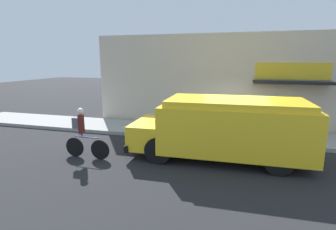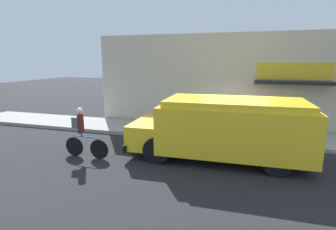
# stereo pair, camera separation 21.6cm
# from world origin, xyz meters

# --- Properties ---
(ground_plane) EXTENTS (70.00, 70.00, 0.00)m
(ground_plane) POSITION_xyz_m (0.00, 0.00, 0.00)
(ground_plane) COLOR #232326
(sidewalk) EXTENTS (28.00, 2.36, 0.15)m
(sidewalk) POSITION_xyz_m (0.00, 1.18, 0.08)
(sidewalk) COLOR #999993
(sidewalk) RESTS_ON ground_plane
(storefront) EXTENTS (14.34, 1.02, 4.55)m
(storefront) POSITION_xyz_m (0.07, 2.57, 2.28)
(storefront) COLOR beige
(storefront) RESTS_ON ground_plane
(school_bus) EXTENTS (5.96, 2.89, 2.04)m
(school_bus) POSITION_xyz_m (-0.27, -1.53, 1.09)
(school_bus) COLOR yellow
(school_bus) RESTS_ON ground_plane
(cyclist) EXTENTS (1.67, 0.22, 1.73)m
(cyclist) POSITION_xyz_m (-4.91, -2.82, 0.83)
(cyclist) COLOR black
(cyclist) RESTS_ON ground_plane
(trash_bin) EXTENTS (0.63, 0.63, 0.89)m
(trash_bin) POSITION_xyz_m (1.51, 1.89, 0.60)
(trash_bin) COLOR #2D5138
(trash_bin) RESTS_ON sidewalk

